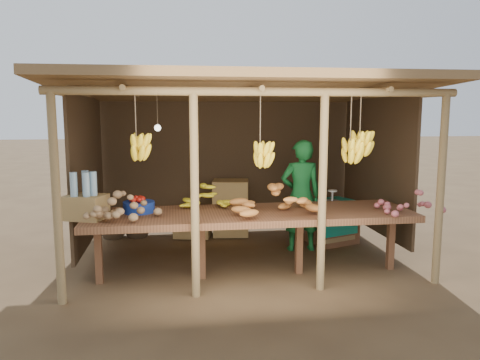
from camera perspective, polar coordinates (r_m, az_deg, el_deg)
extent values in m
plane|color=brown|center=(6.75, 0.00, -8.86)|extent=(60.00, 60.00, 0.00)
cylinder|color=#96794D|center=(5.10, -21.46, -2.33)|extent=(0.09, 0.09, 2.20)
cylinder|color=#96794D|center=(5.81, 23.25, -1.19)|extent=(0.09, 0.09, 2.20)
cylinder|color=#96794D|center=(8.02, -16.62, 1.57)|extent=(0.09, 0.09, 2.20)
cylinder|color=#96794D|center=(8.49, 12.70, 2.07)|extent=(0.09, 0.09, 2.20)
cylinder|color=#96794D|center=(4.97, -5.54, -2.06)|extent=(0.09, 0.09, 2.20)
cylinder|color=#96794D|center=(5.22, 10.01, -1.64)|extent=(0.09, 0.09, 2.20)
cylinder|color=#96794D|center=(4.97, 2.51, 10.72)|extent=(4.40, 0.09, 0.09)
cylinder|color=#96794D|center=(7.94, -1.57, 9.80)|extent=(4.40, 0.09, 0.09)
cube|color=olive|center=(6.45, 0.00, 10.96)|extent=(4.70, 3.50, 0.28)
cube|color=#463320|center=(7.95, -1.52, 2.66)|extent=(4.20, 0.04, 1.98)
cube|color=#463320|center=(6.73, -18.08, 1.23)|extent=(0.04, 2.40, 1.98)
cube|color=#463320|center=(7.27, 16.21, 1.81)|extent=(0.04, 2.40, 1.98)
cube|color=brown|center=(5.64, 1.38, -4.29)|extent=(3.90, 1.05, 0.08)
cube|color=brown|center=(5.74, -16.87, -8.57)|extent=(0.08, 0.08, 0.72)
cube|color=brown|center=(5.68, -4.68, -8.41)|extent=(0.08, 0.08, 0.72)
cube|color=brown|center=(5.87, 7.21, -7.89)|extent=(0.08, 0.08, 0.72)
cube|color=brown|center=(6.29, 17.89, -7.13)|extent=(0.08, 0.08, 0.72)
cylinder|color=navy|center=(5.72, -12.23, -3.23)|extent=(0.37, 0.37, 0.13)
cube|color=#9D7B46|center=(5.52, -18.31, -3.15)|extent=(0.52, 0.46, 0.27)
imported|color=#17692C|center=(6.76, 7.42, -1.89)|extent=(0.59, 0.40, 1.60)
cube|color=brown|center=(7.34, 11.20, -5.23)|extent=(0.78, 0.73, 0.59)
cube|color=#0B8170|center=(7.27, 11.27, -2.75)|extent=(0.87, 0.81, 0.06)
cube|color=#9D7B46|center=(7.57, -1.14, -5.04)|extent=(0.62, 0.53, 0.44)
cube|color=#9D7B46|center=(7.48, -1.15, -1.72)|extent=(0.62, 0.53, 0.44)
cube|color=#9D7B46|center=(7.52, -5.78, -5.16)|extent=(0.62, 0.53, 0.44)
ellipsoid|color=#463320|center=(7.73, -15.23, -5.06)|extent=(0.41, 0.41, 0.56)
ellipsoid|color=#463320|center=(7.69, -12.43, -5.03)|extent=(0.41, 0.41, 0.56)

